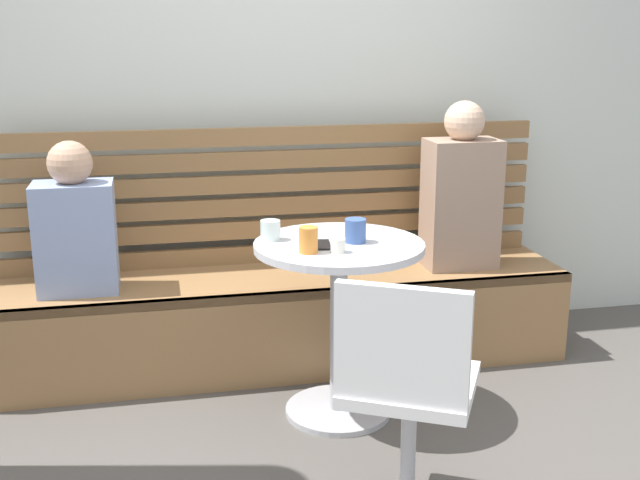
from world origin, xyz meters
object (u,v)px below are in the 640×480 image
booth_bench (281,320)px  person_child_left (75,226)px  person_adult (461,193)px  cup_tumbler_orange (308,240)px  cafe_table (339,295)px  cup_espresso_small (338,245)px  cup_glass_short (270,230)px  phone_on_table (321,245)px  white_chair (406,394)px  cup_mug_blue (355,231)px

booth_bench → person_child_left: bearing=-177.9°
person_adult → cup_tumbler_orange: 1.09m
cup_tumbler_orange → cafe_table: bearing=38.9°
cafe_table → cup_espresso_small: cup_espresso_small is taller
cup_glass_short → booth_bench: bearing=76.2°
phone_on_table → cup_tumbler_orange: bearing=60.7°
white_chair → person_adult: size_ratio=1.07×
cup_glass_short → cup_mug_blue: 0.34m
booth_bench → person_adult: person_adult is taller
cup_glass_short → phone_on_table: (0.18, -0.13, -0.04)m
cafe_table → white_chair: 0.81m
booth_bench → phone_on_table: phone_on_table is taller
cafe_table → phone_on_table: (-0.08, -0.03, 0.23)m
booth_bench → white_chair: size_ratio=3.18×
cup_mug_blue → cafe_table: bearing=172.2°
person_adult → cup_espresso_small: person_adult is taller
cup_espresso_small → cup_glass_short: bearing=133.5°
cup_tumbler_orange → person_adult: bearing=37.1°
booth_bench → cafe_table: bearing=-75.1°
cup_glass_short → cup_mug_blue: bearing=-18.0°
white_chair → cup_mug_blue: size_ratio=8.95×
cup_tumbler_orange → cup_mug_blue: cup_tumbler_orange is taller
booth_bench → person_child_left: (-0.90, -0.03, 0.51)m
cup_espresso_small → cup_mug_blue: bearing=52.0°
cafe_table → cup_mug_blue: (0.06, -0.01, 0.27)m
cup_tumbler_orange → phone_on_table: cup_tumbler_orange is taller
white_chair → cup_espresso_small: 0.74m
cafe_table → cup_tumbler_orange: (-0.15, -0.12, 0.27)m
cafe_table → person_adult: person_adult is taller
cafe_table → white_chair: size_ratio=0.87×
white_chair → cafe_table: bearing=91.8°
white_chair → person_adult: (0.70, 1.35, 0.33)m
person_adult → cup_tumbler_orange: size_ratio=7.97×
white_chair → cup_espresso_small: bearing=95.4°
cup_mug_blue → phone_on_table: bearing=-170.7°
white_chair → cup_espresso_small: (-0.06, 0.67, 0.30)m
booth_bench → white_chair: white_chair is taller
person_adult → cup_mug_blue: person_adult is taller
cafe_table → person_child_left: (-1.05, 0.52, 0.22)m
person_child_left → cup_glass_short: person_child_left is taller
person_child_left → cup_tumbler_orange: (0.90, -0.64, 0.06)m
cup_tumbler_orange → cup_espresso_small: bearing=-9.8°
booth_bench → cafe_table: size_ratio=3.65×
cup_espresso_small → cup_tumbler_orange: 0.11m
white_chair → cup_mug_blue: 0.86m
cup_glass_short → cup_tumbler_orange: bearing=-62.5°
cup_tumbler_orange → white_chair: bearing=-75.9°
white_chair → cup_glass_short: 1.00m
cafe_table → person_child_left: 1.19m
booth_bench → cup_tumbler_orange: bearing=-90.0°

